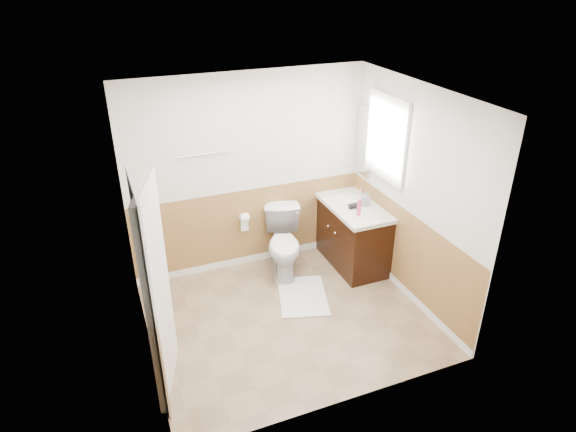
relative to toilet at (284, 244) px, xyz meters
name	(u,v)px	position (x,y,z in m)	size (l,w,h in m)	color
floor	(288,318)	(-0.31, -0.90, -0.41)	(3.00, 3.00, 0.00)	#8C7051
ceiling	(288,96)	(-0.31, -0.90, 2.09)	(3.00, 3.00, 0.00)	white
wall_back	(249,174)	(-0.31, 0.40, 0.84)	(3.00, 3.00, 0.00)	silver
wall_front	(349,289)	(-0.31, -2.20, 0.84)	(3.00, 3.00, 0.00)	silver
wall_left	(136,248)	(-1.81, -0.90, 0.84)	(3.00, 3.00, 0.00)	silver
wall_right	(413,196)	(1.19, -0.90, 0.84)	(3.00, 3.00, 0.00)	silver
wainscot_back	(251,228)	(-0.31, 0.39, 0.09)	(3.00, 3.00, 0.00)	#A16F40
wainscot_front	(343,359)	(-0.31, -2.19, 0.09)	(3.00, 3.00, 0.00)	#A16F40
wainscot_left	(148,313)	(-1.80, -0.90, 0.09)	(2.60, 2.60, 0.00)	#A16F40
wainscot_right	(405,254)	(1.18, -0.90, 0.09)	(2.60, 2.60, 0.00)	#A16F40
toilet	(284,244)	(0.00, 0.00, 0.00)	(0.46, 0.80, 0.82)	white
bath_mat	(303,296)	(0.00, -0.60, -0.40)	(0.55, 0.80, 0.02)	white
vanity_cabinet	(352,235)	(0.90, -0.12, -0.01)	(0.55, 1.10, 0.80)	black
vanity_knob_left	(335,233)	(0.60, -0.22, 0.14)	(0.03, 0.03, 0.03)	#B9B8BF
vanity_knob_right	(328,226)	(0.60, -0.02, 0.14)	(0.03, 0.03, 0.03)	silver
countertop	(353,206)	(0.89, -0.12, 0.42)	(0.60, 1.15, 0.05)	silver
sink_basin	(349,199)	(0.90, 0.03, 0.45)	(0.36, 0.36, 0.02)	white
faucet	(361,192)	(1.08, 0.03, 0.51)	(0.02, 0.02, 0.14)	silver
lotion_bottle	(359,207)	(0.80, -0.41, 0.55)	(0.05, 0.05, 0.22)	#D9387F
soap_dispenser	(366,199)	(1.02, -0.20, 0.53)	(0.08, 0.08, 0.18)	#939AA6
hair_dryer_body	(354,205)	(0.85, -0.21, 0.48)	(0.07, 0.07, 0.14)	black
hair_dryer_handle	(351,207)	(0.82, -0.17, 0.45)	(0.03, 0.03, 0.07)	black
mirror_panel	(364,141)	(1.17, 0.20, 1.14)	(0.02, 0.35, 0.90)	silver
window_frame	(386,138)	(1.16, -0.31, 1.34)	(0.04, 0.80, 1.00)	white
window_glass	(388,138)	(1.18, -0.31, 1.34)	(0.01, 0.70, 0.90)	white
door	(158,293)	(-1.71, -1.35, 0.61)	(0.05, 0.80, 2.04)	white
door_frame	(149,294)	(-1.78, -1.35, 0.62)	(0.02, 0.92, 2.10)	white
door_knob	(160,278)	(-1.65, -1.02, 0.54)	(0.06, 0.06, 0.06)	silver
towel_bar	(203,154)	(-0.86, 0.35, 1.19)	(0.02, 0.02, 0.62)	silver
tp_holder_bar	(244,218)	(-0.41, 0.33, 0.29)	(0.02, 0.02, 0.14)	silver
tp_roll	(244,218)	(-0.41, 0.33, 0.29)	(0.11, 0.11, 0.10)	white
tp_sheet	(245,225)	(-0.41, 0.33, 0.18)	(0.10, 0.01, 0.16)	white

